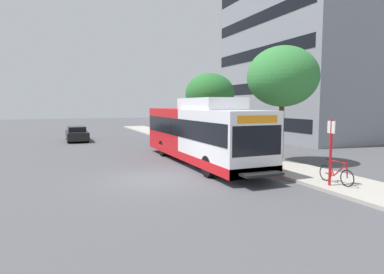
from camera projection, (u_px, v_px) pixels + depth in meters
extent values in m
plane|color=#4C4C51|center=(118.00, 155.00, 21.85)|extent=(120.00, 120.00, 0.00)
cube|color=#A8A399|center=(225.00, 152.00, 22.71)|extent=(3.00, 56.00, 0.14)
cube|color=white|center=(223.00, 138.00, 15.96)|extent=(2.54, 5.80, 2.73)
cube|color=red|center=(181.00, 130.00, 21.28)|extent=(2.54, 5.80, 2.73)
cube|color=red|center=(199.00, 153.00, 18.73)|extent=(2.57, 11.60, 0.44)
cube|color=black|center=(199.00, 127.00, 18.58)|extent=(2.58, 11.25, 0.96)
cube|color=black|center=(257.00, 141.00, 13.32)|extent=(2.34, 0.10, 1.24)
cube|color=orange|center=(257.00, 119.00, 13.23)|extent=(1.90, 0.08, 0.32)
cube|color=white|center=(210.00, 104.00, 17.13)|extent=(2.16, 4.06, 0.60)
cube|color=black|center=(262.00, 174.00, 13.09)|extent=(1.78, 0.60, 0.10)
cylinder|color=black|center=(208.00, 166.00, 15.00)|extent=(0.30, 1.00, 1.00)
cylinder|color=black|center=(251.00, 163.00, 15.88)|extent=(0.30, 1.00, 1.00)
cylinder|color=black|center=(163.00, 148.00, 21.23)|extent=(0.30, 1.00, 1.00)
cylinder|color=black|center=(195.00, 146.00, 22.10)|extent=(0.30, 1.00, 1.00)
cylinder|color=red|center=(331.00, 153.00, 12.85)|extent=(0.10, 0.10, 2.60)
cube|color=white|center=(331.00, 127.00, 12.75)|extent=(0.04, 0.36, 0.48)
torus|color=black|center=(347.00, 178.00, 12.73)|extent=(0.04, 0.66, 0.66)
torus|color=black|center=(326.00, 173.00, 13.74)|extent=(0.04, 0.66, 0.66)
cylinder|color=#B2191E|center=(340.00, 170.00, 13.02)|extent=(0.05, 0.64, 0.64)
cylinder|color=#B2191E|center=(331.00, 168.00, 13.44)|extent=(0.05, 0.34, 0.62)
cylinder|color=#B2191E|center=(338.00, 162.00, 13.13)|extent=(0.05, 0.90, 0.05)
cylinder|color=#B2191E|center=(330.00, 174.00, 13.53)|extent=(0.05, 0.45, 0.08)
cylinder|color=#B2191E|center=(347.00, 170.00, 12.72)|extent=(0.05, 0.10, 0.67)
cylinder|color=black|center=(347.00, 161.00, 12.71)|extent=(0.52, 0.03, 0.03)
cube|color=black|center=(329.00, 159.00, 13.54)|extent=(0.12, 0.24, 0.06)
cylinder|color=#4C3823|center=(281.00, 132.00, 18.37)|extent=(0.28, 0.28, 3.24)
ellipsoid|color=#337A38|center=(283.00, 77.00, 18.07)|extent=(3.90, 3.90, 3.31)
cylinder|color=#4C3823|center=(210.00, 127.00, 27.50)|extent=(0.28, 0.28, 2.51)
ellipsoid|color=#286B2D|center=(210.00, 94.00, 27.23)|extent=(4.05, 4.05, 3.44)
cube|color=black|center=(77.00, 135.00, 29.83)|extent=(1.80, 4.50, 0.70)
cube|color=black|center=(77.00, 129.00, 29.88)|extent=(1.48, 2.34, 0.56)
cylinder|color=black|center=(68.00, 139.00, 28.31)|extent=(0.20, 0.64, 0.64)
cylinder|color=black|center=(88.00, 139.00, 28.93)|extent=(0.20, 0.64, 0.64)
cylinder|color=black|center=(67.00, 137.00, 30.79)|extent=(0.20, 0.64, 0.64)
cylinder|color=black|center=(85.00, 136.00, 31.40)|extent=(0.20, 0.64, 0.64)
cube|color=black|center=(311.00, 121.00, 34.17)|extent=(13.43, 14.71, 1.10)
cube|color=black|center=(313.00, 89.00, 33.85)|extent=(13.43, 14.71, 1.10)
cube|color=black|center=(314.00, 57.00, 33.53)|extent=(13.43, 14.71, 1.10)
cube|color=black|center=(315.00, 25.00, 33.21)|extent=(13.43, 14.71, 1.10)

